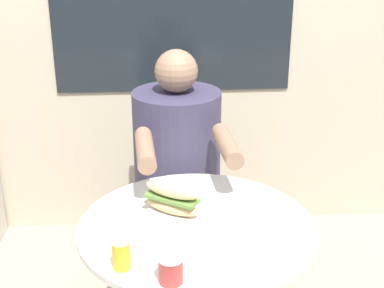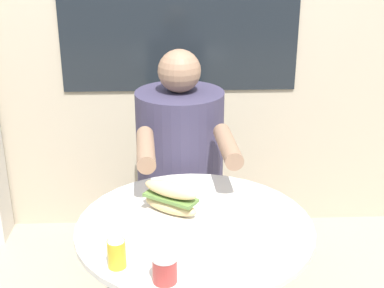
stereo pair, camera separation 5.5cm
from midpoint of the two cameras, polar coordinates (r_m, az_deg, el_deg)
name	(u,v)px [view 2 (the right image)]	position (r m, az deg, el deg)	size (l,w,h in m)	color
cafe_table	(195,273)	(1.92, 1.14, -13.55)	(0.80, 0.80, 0.75)	beige
diner_chair	(178,167)	(2.76, -0.91, -2.52)	(0.40, 0.40, 0.87)	slate
seated_diner	(181,200)	(2.45, -0.51, -6.03)	(0.41, 0.71, 1.20)	#38334C
sandwich_on_plate	(171,200)	(1.84, -1.44, -6.01)	(0.21, 0.18, 0.12)	white
drink_cup	(165,268)	(1.53, -1.86, -13.12)	(0.07, 0.07, 0.08)	#B73D38
condiment_bottle	(116,251)	(1.59, -7.05, -11.25)	(0.05, 0.05, 0.11)	gold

